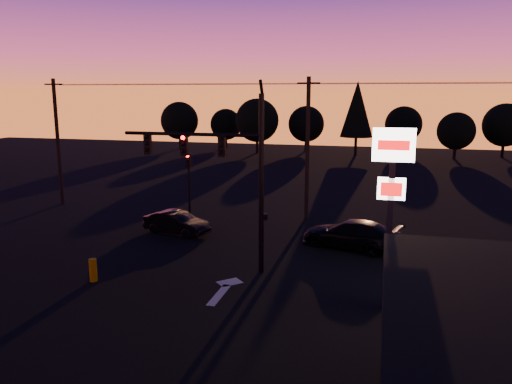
% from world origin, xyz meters
% --- Properties ---
extents(ground, '(120.00, 120.00, 0.00)m').
position_xyz_m(ground, '(0.00, 0.00, 0.00)').
color(ground, black).
rests_on(ground, ground).
extents(lane_arrow, '(1.20, 3.10, 0.01)m').
position_xyz_m(lane_arrow, '(0.50, 1.67, 0.01)').
color(lane_arrow, beige).
rests_on(lane_arrow, ground).
extents(traffic_signal_mast, '(6.79, 0.52, 8.58)m').
position_xyz_m(traffic_signal_mast, '(-0.10, 3.99, 4.94)').
color(traffic_signal_mast, black).
rests_on(traffic_signal_mast, ground).
extents(secondary_signal, '(0.30, 0.31, 4.35)m').
position_xyz_m(secondary_signal, '(-5.00, 11.49, 2.86)').
color(secondary_signal, black).
rests_on(secondary_signal, ground).
extents(pylon_sign, '(1.50, 0.28, 6.80)m').
position_xyz_m(pylon_sign, '(7.00, 1.50, 4.91)').
color(pylon_sign, black).
rests_on(pylon_sign, ground).
extents(utility_pole_0, '(1.40, 0.26, 9.00)m').
position_xyz_m(utility_pole_0, '(-16.00, 14.00, 4.59)').
color(utility_pole_0, black).
rests_on(utility_pole_0, ground).
extents(utility_pole_1, '(1.40, 0.26, 9.00)m').
position_xyz_m(utility_pole_1, '(2.00, 14.00, 4.59)').
color(utility_pole_1, black).
rests_on(utility_pole_1, ground).
extents(power_wires, '(36.00, 1.22, 0.07)m').
position_xyz_m(power_wires, '(2.00, 14.00, 8.57)').
color(power_wires, black).
rests_on(power_wires, ground).
extents(bollard, '(0.33, 0.33, 1.00)m').
position_xyz_m(bollard, '(-5.26, 1.06, 0.50)').
color(bollard, '#AA7F00').
rests_on(bollard, ground).
extents(tree_0, '(5.36, 5.36, 6.74)m').
position_xyz_m(tree_0, '(-22.00, 50.00, 4.06)').
color(tree_0, black).
rests_on(tree_0, ground).
extents(tree_1, '(4.54, 4.54, 5.71)m').
position_xyz_m(tree_1, '(-16.00, 53.00, 3.43)').
color(tree_1, black).
rests_on(tree_1, ground).
extents(tree_2, '(5.77, 5.78, 7.26)m').
position_xyz_m(tree_2, '(-10.00, 48.00, 4.37)').
color(tree_2, black).
rests_on(tree_2, ground).
extents(tree_3, '(4.95, 4.95, 6.22)m').
position_xyz_m(tree_3, '(-4.00, 52.00, 3.75)').
color(tree_3, black).
rests_on(tree_3, ground).
extents(tree_4, '(4.18, 4.18, 9.50)m').
position_xyz_m(tree_4, '(3.00, 49.00, 5.93)').
color(tree_4, black).
rests_on(tree_4, ground).
extents(tree_5, '(4.95, 4.95, 6.22)m').
position_xyz_m(tree_5, '(9.00, 54.00, 3.75)').
color(tree_5, black).
rests_on(tree_5, ground).
extents(tree_6, '(4.54, 4.54, 5.71)m').
position_xyz_m(tree_6, '(15.00, 48.00, 3.43)').
color(tree_6, black).
rests_on(tree_6, ground).
extents(tree_7, '(5.36, 5.36, 6.74)m').
position_xyz_m(tree_7, '(21.00, 51.00, 4.06)').
color(tree_7, black).
rests_on(tree_7, ground).
extents(car_mid, '(4.19, 2.33, 1.31)m').
position_xyz_m(car_mid, '(-4.75, 8.88, 0.65)').
color(car_mid, black).
rests_on(car_mid, ground).
extents(car_right, '(5.55, 3.54, 1.50)m').
position_xyz_m(car_right, '(5.20, 8.65, 0.75)').
color(car_right, black).
rests_on(car_right, ground).
extents(suv_parked, '(2.84, 4.85, 1.27)m').
position_xyz_m(suv_parked, '(10.19, -3.76, 0.63)').
color(suv_parked, black).
rests_on(suv_parked, ground).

